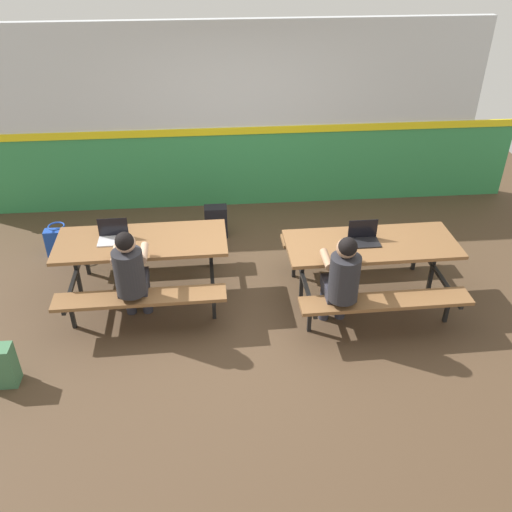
{
  "coord_description": "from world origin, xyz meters",
  "views": [
    {
      "loc": [
        -0.45,
        -5.02,
        3.83
      ],
      "look_at": [
        0.0,
        0.07,
        0.55
      ],
      "focal_mm": 38.66,
      "sensor_mm": 36.0,
      "label": 1
    }
  ],
  "objects_px": {
    "laptop_silver": "(113,236)",
    "picnic_table_left": "(143,253)",
    "student_nearer": "(130,271)",
    "laptop_dark": "(364,238)",
    "satchel_spare": "(216,222)",
    "student_further": "(342,277)",
    "tote_bag_bright": "(60,242)",
    "picnic_table_right": "(370,256)"
  },
  "relations": [
    {
      "from": "tote_bag_bright",
      "to": "satchel_spare",
      "type": "xyz_separation_m",
      "value": [
        2.0,
        0.31,
        0.02
      ]
    },
    {
      "from": "laptop_silver",
      "to": "satchel_spare",
      "type": "height_order",
      "value": "laptop_silver"
    },
    {
      "from": "student_further",
      "to": "tote_bag_bright",
      "type": "xyz_separation_m",
      "value": [
        -3.21,
        1.81,
        -0.51
      ]
    },
    {
      "from": "laptop_dark",
      "to": "tote_bag_bright",
      "type": "height_order",
      "value": "laptop_dark"
    },
    {
      "from": "picnic_table_left",
      "to": "laptop_silver",
      "type": "bearing_deg",
      "value": 173.75
    },
    {
      "from": "picnic_table_right",
      "to": "tote_bag_bright",
      "type": "relative_size",
      "value": 4.34
    },
    {
      "from": "picnic_table_left",
      "to": "tote_bag_bright",
      "type": "relative_size",
      "value": 4.34
    },
    {
      "from": "picnic_table_left",
      "to": "laptop_silver",
      "type": "xyz_separation_m",
      "value": [
        -0.3,
        0.03,
        0.21
      ]
    },
    {
      "from": "picnic_table_left",
      "to": "student_nearer",
      "type": "relative_size",
      "value": 1.55
    },
    {
      "from": "laptop_silver",
      "to": "picnic_table_left",
      "type": "bearing_deg",
      "value": -6.25
    },
    {
      "from": "laptop_dark",
      "to": "satchel_spare",
      "type": "height_order",
      "value": "laptop_dark"
    },
    {
      "from": "picnic_table_right",
      "to": "student_nearer",
      "type": "relative_size",
      "value": 1.55
    },
    {
      "from": "laptop_dark",
      "to": "student_nearer",
      "type": "bearing_deg",
      "value": -172.68
    },
    {
      "from": "laptop_dark",
      "to": "satchel_spare",
      "type": "distance_m",
      "value": 2.27
    },
    {
      "from": "tote_bag_bright",
      "to": "satchel_spare",
      "type": "height_order",
      "value": "satchel_spare"
    },
    {
      "from": "student_nearer",
      "to": "tote_bag_bright",
      "type": "relative_size",
      "value": 2.81
    },
    {
      "from": "picnic_table_right",
      "to": "tote_bag_bright",
      "type": "xyz_separation_m",
      "value": [
        -3.66,
        1.25,
        -0.38
      ]
    },
    {
      "from": "picnic_table_left",
      "to": "satchel_spare",
      "type": "height_order",
      "value": "picnic_table_left"
    },
    {
      "from": "student_further",
      "to": "satchel_spare",
      "type": "distance_m",
      "value": 2.49
    },
    {
      "from": "picnic_table_left",
      "to": "tote_bag_bright",
      "type": "xyz_separation_m",
      "value": [
        -1.17,
        0.97,
        -0.38
      ]
    },
    {
      "from": "student_further",
      "to": "laptop_silver",
      "type": "xyz_separation_m",
      "value": [
        -2.34,
        0.87,
        0.08
      ]
    },
    {
      "from": "student_further",
      "to": "laptop_silver",
      "type": "distance_m",
      "value": 2.5
    },
    {
      "from": "picnic_table_left",
      "to": "laptop_dark",
      "type": "bearing_deg",
      "value": -5.72
    },
    {
      "from": "tote_bag_bright",
      "to": "satchel_spare",
      "type": "distance_m",
      "value": 2.02
    },
    {
      "from": "student_nearer",
      "to": "student_further",
      "type": "distance_m",
      "value": 2.12
    },
    {
      "from": "picnic_table_left",
      "to": "picnic_table_right",
      "type": "distance_m",
      "value": 2.5
    },
    {
      "from": "laptop_silver",
      "to": "satchel_spare",
      "type": "relative_size",
      "value": 0.73
    },
    {
      "from": "picnic_table_right",
      "to": "student_further",
      "type": "height_order",
      "value": "student_further"
    },
    {
      "from": "laptop_dark",
      "to": "satchel_spare",
      "type": "xyz_separation_m",
      "value": [
        -1.58,
        1.52,
        -0.57
      ]
    },
    {
      "from": "picnic_table_left",
      "to": "student_nearer",
      "type": "height_order",
      "value": "student_nearer"
    },
    {
      "from": "tote_bag_bright",
      "to": "student_further",
      "type": "bearing_deg",
      "value": -29.49
    },
    {
      "from": "student_nearer",
      "to": "laptop_dark",
      "type": "bearing_deg",
      "value": 7.32
    },
    {
      "from": "picnic_table_left",
      "to": "student_nearer",
      "type": "bearing_deg",
      "value": -96.36
    },
    {
      "from": "student_nearer",
      "to": "laptop_silver",
      "type": "relative_size",
      "value": 3.73
    },
    {
      "from": "student_further",
      "to": "satchel_spare",
      "type": "bearing_deg",
      "value": 119.65
    },
    {
      "from": "picnic_table_right",
      "to": "laptop_dark",
      "type": "bearing_deg",
      "value": 156.48
    },
    {
      "from": "picnic_table_left",
      "to": "laptop_dark",
      "type": "xyz_separation_m",
      "value": [
        2.4,
        -0.24,
        0.21
      ]
    },
    {
      "from": "student_further",
      "to": "satchel_spare",
      "type": "height_order",
      "value": "student_further"
    },
    {
      "from": "laptop_silver",
      "to": "laptop_dark",
      "type": "distance_m",
      "value": 2.72
    },
    {
      "from": "picnic_table_right",
      "to": "laptop_silver",
      "type": "height_order",
      "value": "laptop_silver"
    },
    {
      "from": "picnic_table_right",
      "to": "laptop_dark",
      "type": "xyz_separation_m",
      "value": [
        -0.08,
        0.04,
        0.21
      ]
    },
    {
      "from": "student_nearer",
      "to": "laptop_silver",
      "type": "xyz_separation_m",
      "value": [
        -0.24,
        0.59,
        0.08
      ]
    }
  ]
}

